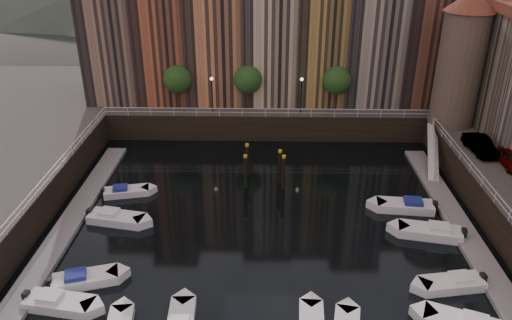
{
  "coord_description": "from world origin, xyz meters",
  "views": [
    {
      "loc": [
        0.14,
        -36.32,
        23.1
      ],
      "look_at": [
        -0.76,
        4.0,
        3.44
      ],
      "focal_mm": 35.0,
      "sensor_mm": 36.0,
      "label": 1
    }
  ],
  "objects_px": {
    "gangway": "(433,149)",
    "mooring_pilings": "(264,168)",
    "boat_left_2": "(115,218)",
    "car_b": "(480,146)",
    "corner_tower": "(461,58)",
    "boat_left_0": "(58,303)",
    "boat_left_1": "(84,279)",
    "car_a": "(512,160)"
  },
  "relations": [
    {
      "from": "mooring_pilings",
      "to": "car_a",
      "type": "relative_size",
      "value": 0.93
    },
    {
      "from": "gangway",
      "to": "boat_left_1",
      "type": "bearing_deg",
      "value": -147.38
    },
    {
      "from": "corner_tower",
      "to": "boat_left_0",
      "type": "bearing_deg",
      "value": -142.23
    },
    {
      "from": "corner_tower",
      "to": "mooring_pilings",
      "type": "xyz_separation_m",
      "value": [
        -20.06,
        -8.62,
        -8.54
      ]
    },
    {
      "from": "boat_left_1",
      "to": "car_a",
      "type": "distance_m",
      "value": 36.99
    },
    {
      "from": "boat_left_1",
      "to": "car_b",
      "type": "xyz_separation_m",
      "value": [
        32.78,
        15.83,
        3.4
      ]
    },
    {
      "from": "gangway",
      "to": "mooring_pilings",
      "type": "relative_size",
      "value": 2.13
    },
    {
      "from": "boat_left_0",
      "to": "boat_left_1",
      "type": "distance_m",
      "value": 2.57
    },
    {
      "from": "corner_tower",
      "to": "gangway",
      "type": "relative_size",
      "value": 1.66
    },
    {
      "from": "mooring_pilings",
      "to": "boat_left_0",
      "type": "height_order",
      "value": "mooring_pilings"
    },
    {
      "from": "gangway",
      "to": "car_b",
      "type": "bearing_deg",
      "value": -44.7
    },
    {
      "from": "corner_tower",
      "to": "boat_left_2",
      "type": "height_order",
      "value": "corner_tower"
    },
    {
      "from": "boat_left_2",
      "to": "mooring_pilings",
      "type": "bearing_deg",
      "value": 40.63
    },
    {
      "from": "mooring_pilings",
      "to": "boat_left_2",
      "type": "relative_size",
      "value": 0.76
    },
    {
      "from": "boat_left_0",
      "to": "boat_left_1",
      "type": "height_order",
      "value": "boat_left_0"
    },
    {
      "from": "boat_left_0",
      "to": "boat_left_2",
      "type": "bearing_deg",
      "value": 94.18
    },
    {
      "from": "corner_tower",
      "to": "boat_left_0",
      "type": "distance_m",
      "value": 43.37
    },
    {
      "from": "mooring_pilings",
      "to": "car_a",
      "type": "xyz_separation_m",
      "value": [
        22.03,
        -1.91,
        2.07
      ]
    },
    {
      "from": "corner_tower",
      "to": "car_b",
      "type": "bearing_deg",
      "value": -88.01
    },
    {
      "from": "boat_left_0",
      "to": "car_b",
      "type": "xyz_separation_m",
      "value": [
        33.65,
        18.24,
        3.39
      ]
    },
    {
      "from": "boat_left_1",
      "to": "car_a",
      "type": "bearing_deg",
      "value": 3.63
    },
    {
      "from": "gangway",
      "to": "boat_left_0",
      "type": "relative_size",
      "value": 1.68
    },
    {
      "from": "gangway",
      "to": "boat_left_1",
      "type": "relative_size",
      "value": 1.71
    },
    {
      "from": "boat_left_2",
      "to": "car_b",
      "type": "bearing_deg",
      "value": 24.93
    },
    {
      "from": "boat_left_0",
      "to": "car_a",
      "type": "distance_m",
      "value": 38.69
    },
    {
      "from": "mooring_pilings",
      "to": "boat_left_0",
      "type": "relative_size",
      "value": 0.79
    },
    {
      "from": "boat_left_0",
      "to": "boat_left_1",
      "type": "relative_size",
      "value": 1.02
    },
    {
      "from": "mooring_pilings",
      "to": "boat_left_2",
      "type": "distance_m",
      "value": 14.32
    },
    {
      "from": "boat_left_0",
      "to": "car_b",
      "type": "height_order",
      "value": "car_b"
    },
    {
      "from": "boat_left_0",
      "to": "boat_left_2",
      "type": "height_order",
      "value": "boat_left_2"
    },
    {
      "from": "gangway",
      "to": "car_a",
      "type": "xyz_separation_m",
      "value": [
        4.87,
        -6.03,
        1.8
      ]
    },
    {
      "from": "corner_tower",
      "to": "boat_left_0",
      "type": "height_order",
      "value": "corner_tower"
    },
    {
      "from": "mooring_pilings",
      "to": "car_b",
      "type": "distance_m",
      "value": 20.46
    },
    {
      "from": "boat_left_2",
      "to": "car_b",
      "type": "distance_m",
      "value": 33.88
    },
    {
      "from": "boat_left_2",
      "to": "corner_tower",
      "type": "bearing_deg",
      "value": 36.91
    },
    {
      "from": "gangway",
      "to": "mooring_pilings",
      "type": "bearing_deg",
      "value": -166.5
    },
    {
      "from": "corner_tower",
      "to": "mooring_pilings",
      "type": "relative_size",
      "value": 3.53
    },
    {
      "from": "mooring_pilings",
      "to": "boat_left_2",
      "type": "height_order",
      "value": "mooring_pilings"
    },
    {
      "from": "corner_tower",
      "to": "mooring_pilings",
      "type": "distance_m",
      "value": 23.44
    },
    {
      "from": "gangway",
      "to": "car_b",
      "type": "relative_size",
      "value": 1.8
    },
    {
      "from": "boat_left_1",
      "to": "car_b",
      "type": "height_order",
      "value": "car_b"
    },
    {
      "from": "car_a",
      "to": "car_b",
      "type": "relative_size",
      "value": 0.91
    }
  ]
}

